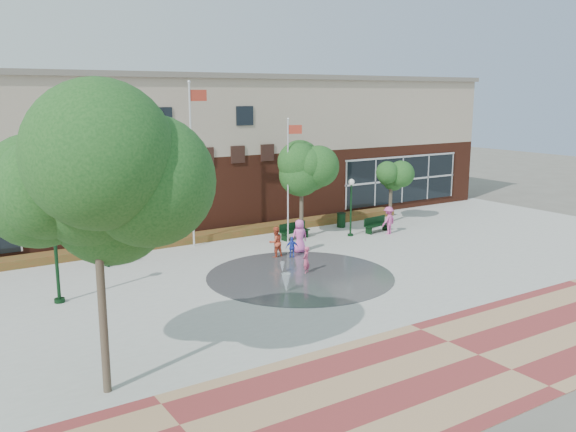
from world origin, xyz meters
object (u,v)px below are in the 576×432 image
flagpole_right (289,174)px  child_splash (306,260)px  flagpole_left (192,156)px  tree_big_left (94,178)px  trash_can (341,220)px  bench_left (118,259)px

flagpole_right → child_splash: flagpole_right is taller
flagpole_left → tree_big_left: size_ratio=1.05×
flagpole_left → trash_can: bearing=0.6°
flagpole_right → child_splash: 6.83m
bench_left → tree_big_left: 14.41m
trash_can → child_splash: (-7.33, -6.85, 0.17)m
bench_left → tree_big_left: (-4.28, -12.53, 5.68)m
flagpole_right → trash_can: (4.73, 1.39, -3.33)m
flagpole_left → tree_big_left: bearing=-119.0°
flagpole_right → child_splash: (-2.60, -5.46, -3.17)m
flagpole_left → child_splash: bearing=-69.9°
flagpole_right → bench_left: size_ratio=4.11×
trash_can → flagpole_left: bearing=176.9°
bench_left → child_splash: size_ratio=1.31×
flagpole_right → bench_left: 9.96m
flagpole_right → tree_big_left: size_ratio=0.82×
flagpole_left → child_splash: 8.76m
bench_left → trash_can: trash_can is taller
child_splash → tree_big_left: bearing=-4.3°
flagpole_left → flagpole_right: bearing=-18.0°
flagpole_left → flagpole_right: flagpole_left is taller
flagpole_left → tree_big_left: 16.27m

